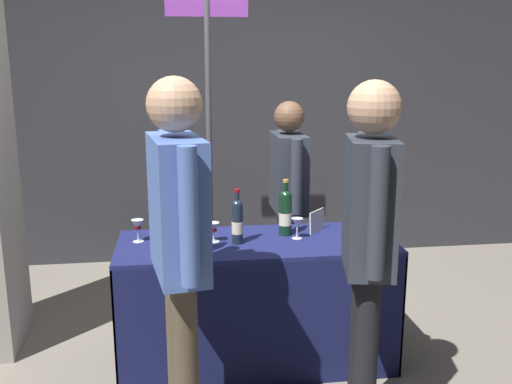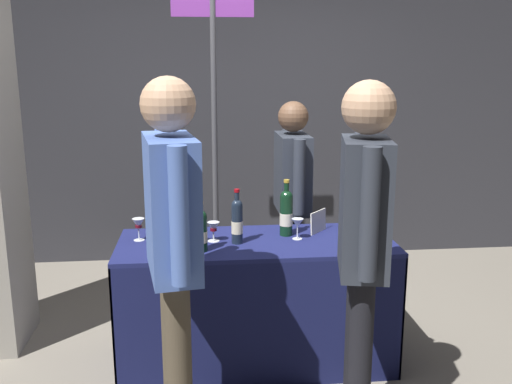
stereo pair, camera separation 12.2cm
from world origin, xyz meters
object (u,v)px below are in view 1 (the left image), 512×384
Objects in this scene: wine_glass_near_taster at (213,228)px; tasting_table at (256,280)px; display_bottle_0 at (202,230)px; taster_foreground_right at (178,231)px; wine_glass_near_vendor at (138,226)px; vendor_presenter at (288,189)px; booth_signpost at (209,111)px; featured_wine_bottle at (351,211)px; flower_vase at (177,230)px; wine_glass_mid at (297,224)px.

tasting_table is at bearing -3.89° from wine_glass_near_taster.
display_bottle_0 is 0.16× the size of taster_foreground_right.
wine_glass_near_vendor is 0.09× the size of vendor_presenter.
booth_signpost is at bearing 84.57° from display_bottle_0.
tasting_table is 5.12× the size of featured_wine_bottle.
flower_vase reaches higher than wine_glass_near_taster.
wine_glass_mid is (-0.37, -0.10, -0.04)m from featured_wine_bottle.
wine_glass_mid is 0.73m from flower_vase.
featured_wine_bottle is at bearing -60.87° from taster_foreground_right.
taster_foreground_right is (-0.20, -0.75, 0.22)m from wine_glass_near_taster.
flower_vase is (0.23, -0.19, 0.02)m from wine_glass_near_vendor.
booth_signpost reaches higher than flower_vase.
wine_glass_near_taster is at bearing 30.61° from flower_vase.
taster_foreground_right is (-0.71, -0.74, 0.21)m from wine_glass_mid.
tasting_table is 0.78m from wine_glass_near_vendor.
vendor_presenter reaches higher than tasting_table.
display_bottle_0 is 2.13× the size of wine_glass_near_vendor.
wine_glass_mid is 0.32× the size of flower_vase.
display_bottle_0 is at bearing -21.23° from taster_foreground_right.
featured_wine_bottle is 0.80× the size of flower_vase.
taster_foreground_right is at bearing -102.26° from display_bottle_0.
featured_wine_bottle is 0.14× the size of booth_signpost.
flower_vase is 0.26× the size of vendor_presenter.
display_bottle_0 is at bearing -164.33° from wine_glass_mid.
wine_glass_near_taster is at bearing -7.81° from wine_glass_near_vendor.
wine_glass_mid is 1.07× the size of wine_glass_near_taster.
wine_glass_near_taster is (-0.87, -0.09, -0.05)m from featured_wine_bottle.
flower_vase is (-0.72, -0.12, 0.03)m from wine_glass_mid.
wine_glass_near_vendor reaches higher than tasting_table.
featured_wine_bottle is at bearing 15.45° from display_bottle_0.
booth_signpost is at bearing 65.22° from wine_glass_near_vendor.
vendor_presenter is (0.33, 0.69, 0.41)m from tasting_table.
wine_glass_mid reaches higher than tasting_table.
booth_signpost reaches higher than wine_glass_mid.
wine_glass_near_taster is 0.25m from flower_vase.
display_bottle_0 is at bearing -32.23° from wine_glass_near_vendor.
tasting_table is at bearing -6.39° from wine_glass_near_vendor.
display_bottle_0 is 1.07m from vendor_presenter.
flower_vase is 0.23× the size of taster_foreground_right.
booth_signpost reaches higher than vendor_presenter.
wine_glass_near_taster is at bearing 176.11° from tasting_table.
featured_wine_bottle is 0.65m from vendor_presenter.
vendor_presenter is (0.66, 0.84, 0.03)m from display_bottle_0.
taster_foreground_right is at bearing -28.96° from vendor_presenter.
flower_vase is at bearing -149.39° from wine_glass_near_taster.
booth_signpost is at bearing 87.62° from wine_glass_near_taster.
wine_glass_mid is at bearing -52.58° from taster_foreground_right.
taster_foreground_right is at bearing -97.57° from booth_signpost.
flower_vase is 1.13m from vendor_presenter.
wine_glass_mid is 0.08× the size of vendor_presenter.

